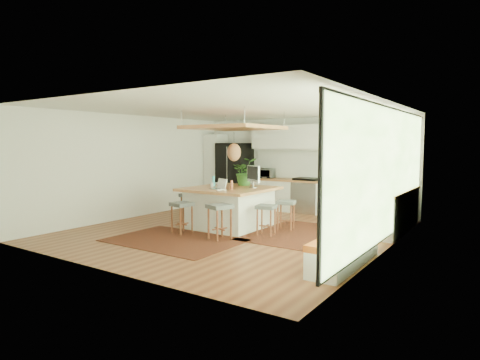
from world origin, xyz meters
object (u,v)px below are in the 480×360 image
Objects in this scene: stool_right_back at (286,214)px; stool_near_left at (182,217)px; island_plant at (245,175)px; stool_near_right at (220,222)px; laptop at (217,184)px; microwave at (265,172)px; monitor at (253,177)px; stool_left_side at (191,208)px; fridge at (235,176)px; stool_right_front at (266,219)px; island at (230,207)px.

stool_near_left is at bearing -136.23° from stool_right_back.
stool_near_right is at bearing -72.95° from island_plant.
laptop is 3.43m from microwave.
monitor is 0.53m from island_plant.
stool_right_back is (1.68, 1.61, 0.00)m from stool_near_left.
stool_left_side is 1.27× the size of monitor.
stool_near_right is at bearing -57.58° from fridge.
stool_right_back reaches higher than stool_right_front.
island is 1.21m from stool_right_front.
stool_near_left is 1.82m from stool_right_front.
laptop is (-1.24, -0.92, 0.70)m from stool_right_back.
fridge is 2.96× the size of stool_right_back.
laptop is at bearing -91.94° from monitor.
stool_near_left is 0.94× the size of stool_left_side.
island_plant is at bearing 109.12° from laptop.
island_plant reaches higher than monitor.
stool_near_right is (0.58, -1.17, -0.11)m from island.
stool_left_side is (0.68, -2.91, -0.57)m from fridge.
stool_near_left is at bearing 179.59° from stool_near_right.
monitor is 0.84× the size of island_plant.
fridge is 3.79m from laptop.
island is 5.09× the size of laptop.
fridge is 3.45m from monitor.
fridge is 2.93m from island_plant.
stool_right_front is at bearing -6.12° from stool_left_side.
monitor reaches higher than stool_near_right.
microwave is at bearing 120.61° from stool_right_front.
island_plant is (1.86, -2.25, 0.27)m from fridge.
island reaches higher than stool_near_right.
laptop is at bearing 57.77° from stool_near_left.
laptop is (-0.00, -0.47, 0.58)m from island.
island_plant is (0.76, -2.28, 0.09)m from microwave.
monitor is (-0.78, -0.16, 0.83)m from stool_right_back.
stool_right_front is (0.58, 0.87, 0.00)m from stool_near_right.
stool_near_left is 1.20× the size of monitor.
island_plant is at bearing -78.91° from microwave.
fridge is at bearing 129.58° from island_plant.
laptop is 0.64× the size of monitor.
fridge is 4.38m from stool_right_front.
laptop is 1.08m from island_plant.
stool_near_left is 1.02m from stool_near_right.
laptop is (-0.58, 0.70, 0.70)m from stool_near_right.
stool_right_back is (1.24, 0.45, -0.11)m from island.
stool_near_left is 1.88× the size of laptop.
island is 2.73× the size of island_plant.
laptop is at bearing -90.30° from island.
island_plant reaches higher than stool_near_right.
stool_near_right is (2.40, -4.03, -0.57)m from fridge.
microwave reaches higher than island.
stool_near_left is at bearing -110.79° from island.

